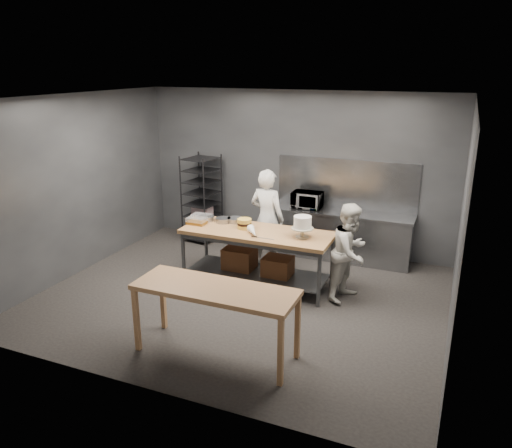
{
  "coord_description": "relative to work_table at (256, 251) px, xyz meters",
  "views": [
    {
      "loc": [
        2.91,
        -6.39,
        3.44
      ],
      "look_at": [
        0.05,
        0.48,
        1.05
      ],
      "focal_mm": 35.0,
      "sensor_mm": 36.0,
      "label": 1
    }
  ],
  "objects": [
    {
      "name": "work_table",
      "position": [
        0.0,
        0.0,
        0.0
      ],
      "size": [
        2.4,
        0.9,
        0.92
      ],
      "color": "olive",
      "rests_on": "ground"
    },
    {
      "name": "ground",
      "position": [
        -0.03,
        -0.54,
        -0.57
      ],
      "size": [
        6.0,
        6.0,
        0.0
      ],
      "primitive_type": "plane",
      "color": "black",
      "rests_on": "ground"
    },
    {
      "name": "frosted_cake_stand",
      "position": [
        0.77,
        -0.04,
        0.57
      ],
      "size": [
        0.34,
        0.34,
        0.34
      ],
      "color": "#BAB094",
      "rests_on": "work_table"
    },
    {
      "name": "back_wall",
      "position": [
        -0.03,
        1.96,
        0.93
      ],
      "size": [
        6.0,
        0.04,
        3.0
      ],
      "primitive_type": "cube",
      "color": "#4C4F54",
      "rests_on": "ground"
    },
    {
      "name": "layer_cake",
      "position": [
        -0.22,
        0.03,
        0.43
      ],
      "size": [
        0.23,
        0.23,
        0.16
      ],
      "color": "#E6C249",
      "rests_on": "work_table"
    },
    {
      "name": "offset_spatula",
      "position": [
        0.18,
        -0.3,
        0.35
      ],
      "size": [
        0.36,
        0.02,
        0.02
      ],
      "color": "slate",
      "rests_on": "work_table"
    },
    {
      "name": "chef_behind",
      "position": [
        -0.14,
        0.81,
        0.3
      ],
      "size": [
        0.69,
        0.5,
        1.75
      ],
      "primitive_type": "imported",
      "rotation": [
        0.0,
        0.0,
        3.0
      ],
      "color": "white",
      "rests_on": "ground"
    },
    {
      "name": "pastry_clamshells",
      "position": [
        -1.05,
        0.03,
        0.4
      ],
      "size": [
        0.33,
        0.41,
        0.11
      ],
      "color": "#99641E",
      "rests_on": "work_table"
    },
    {
      "name": "cake_pans",
      "position": [
        -0.81,
        0.2,
        0.39
      ],
      "size": [
        0.81,
        0.36,
        0.07
      ],
      "color": "gray",
      "rests_on": "work_table"
    },
    {
      "name": "speed_rack",
      "position": [
        -1.83,
        1.56,
        0.28
      ],
      "size": [
        0.68,
        0.72,
        1.75
      ],
      "color": "black",
      "rests_on": "ground"
    },
    {
      "name": "splashback_panel",
      "position": [
        0.97,
        1.94,
        0.78
      ],
      "size": [
        2.6,
        0.02,
        0.9
      ],
      "primitive_type": "cube",
      "color": "slate",
      "rests_on": "back_counter"
    },
    {
      "name": "near_counter",
      "position": [
        0.34,
        -2.1,
        0.24
      ],
      "size": [
        2.0,
        0.7,
        0.9
      ],
      "color": "#9C6A40",
      "rests_on": "ground"
    },
    {
      "name": "chef_right",
      "position": [
        1.5,
        0.07,
        0.18
      ],
      "size": [
        0.76,
        0.87,
        1.5
      ],
      "primitive_type": "imported",
      "rotation": [
        0.0,
        0.0,
        1.26
      ],
      "color": "silver",
      "rests_on": "ground"
    },
    {
      "name": "microwave",
      "position": [
        0.33,
        1.64,
        0.48
      ],
      "size": [
        0.54,
        0.37,
        0.3
      ],
      "primitive_type": "imported",
      "color": "black",
      "rests_on": "back_counter"
    },
    {
      "name": "back_counter",
      "position": [
        0.97,
        1.64,
        -0.12
      ],
      "size": [
        2.6,
        0.6,
        0.9
      ],
      "color": "slate",
      "rests_on": "ground"
    },
    {
      "name": "piping_bag",
      "position": [
        0.05,
        -0.25,
        0.41
      ],
      "size": [
        0.31,
        0.38,
        0.12
      ],
      "primitive_type": "cone",
      "rotation": [
        1.57,
        0.0,
        0.6
      ],
      "color": "white",
      "rests_on": "work_table"
    }
  ]
}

